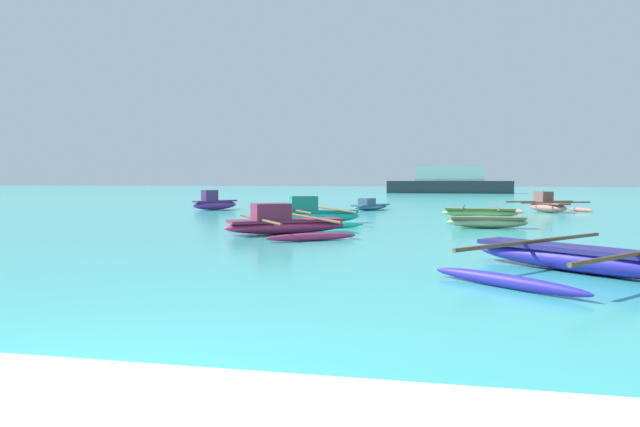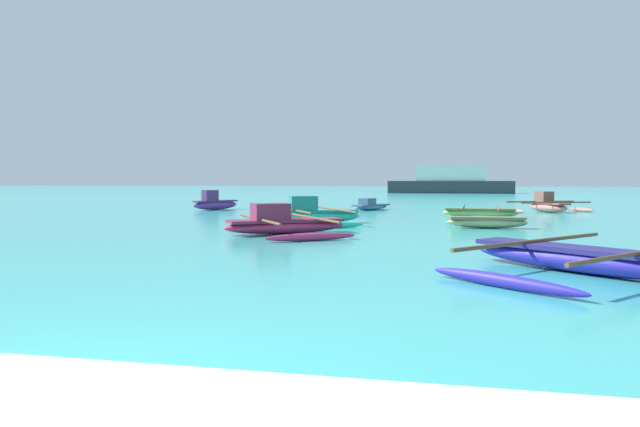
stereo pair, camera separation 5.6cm
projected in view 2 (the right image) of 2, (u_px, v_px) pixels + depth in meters
moored_boat_0 at (313, 215)px, 19.71m from camera, size 3.78×4.59×0.96m
moored_boat_1 at (283, 224)px, 16.03m from camera, size 4.35×4.88×0.86m
moored_boat_2 at (547, 205)px, 26.48m from camera, size 4.16×3.13×0.96m
moored_boat_3 at (215, 203)px, 28.64m from camera, size 1.82×2.50×1.00m
moored_boat_4 at (584, 259)px, 9.33m from camera, size 4.93×5.10×0.47m
moored_boat_5 at (487, 222)px, 17.87m from camera, size 2.48×0.68×0.36m
moored_boat_6 at (370, 206)px, 28.48m from camera, size 1.85×2.66×0.59m
moored_boat_7 at (480, 213)px, 22.76m from camera, size 2.97×4.47×0.43m
distant_ferry at (450, 182)px, 62.86m from camera, size 13.45×2.96×2.96m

